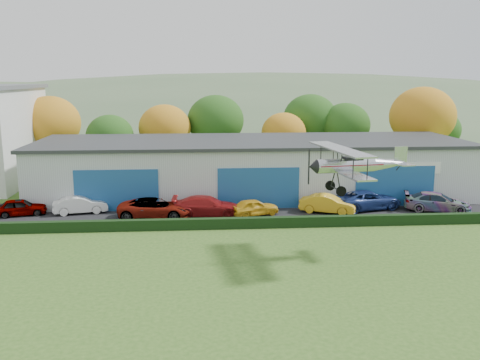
{
  "coord_description": "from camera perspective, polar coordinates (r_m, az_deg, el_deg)",
  "views": [
    {
      "loc": [
        -0.0,
        -22.18,
        11.2
      ],
      "look_at": [
        2.63,
        11.87,
        4.54
      ],
      "focal_mm": 39.66,
      "sensor_mm": 36.0,
      "label": 1
    }
  ],
  "objects": [
    {
      "name": "apron",
      "position": [
        44.7,
        -0.43,
        -3.45
      ],
      "size": [
        48.0,
        9.0,
        0.05
      ],
      "primitive_type": "cube",
      "color": "black",
      "rests_on": "ground"
    },
    {
      "name": "tree_belt",
      "position": [
        63.06,
        -3.64,
        5.92
      ],
      "size": [
        75.7,
        13.22,
        10.12
      ],
      "color": "#3D2614",
      "rests_on": "ground"
    },
    {
      "name": "hedge",
      "position": [
        39.98,
        0.05,
        -4.64
      ],
      "size": [
        46.0,
        0.6,
        0.8
      ],
      "primitive_type": "cube",
      "color": "black",
      "rests_on": "ground"
    },
    {
      "name": "car_0",
      "position": [
        46.91,
        -22.56,
        -2.71
      ],
      "size": [
        4.34,
        2.51,
        1.39
      ],
      "primitive_type": "imported",
      "rotation": [
        0.0,
        0.0,
        1.8
      ],
      "color": "gray",
      "rests_on": "apron"
    },
    {
      "name": "car_7",
      "position": [
        47.71,
        20.47,
        -2.23
      ],
      "size": [
        5.81,
        3.78,
        1.57
      ],
      "primitive_type": "imported",
      "rotation": [
        0.0,
        0.0,
        1.25
      ],
      "color": "gray",
      "rests_on": "apron"
    },
    {
      "name": "car_6",
      "position": [
        46.68,
        13.59,
        -2.09
      ],
      "size": [
        6.28,
        4.05,
        1.61
      ],
      "primitive_type": "imported",
      "rotation": [
        0.0,
        0.0,
        1.83
      ],
      "color": "navy",
      "rests_on": "apron"
    },
    {
      "name": "car_3",
      "position": [
        43.25,
        -3.57,
        -2.82
      ],
      "size": [
        5.71,
        2.52,
        1.63
      ],
      "primitive_type": "imported",
      "rotation": [
        0.0,
        0.0,
        1.53
      ],
      "color": "maroon",
      "rests_on": "apron"
    },
    {
      "name": "car_5",
      "position": [
        44.76,
        9.41,
        -2.55
      ],
      "size": [
        4.86,
        3.28,
        1.52
      ],
      "primitive_type": "imported",
      "rotation": [
        0.0,
        0.0,
        1.17
      ],
      "color": "gold",
      "rests_on": "apron"
    },
    {
      "name": "car_2",
      "position": [
        43.07,
        -9.18,
        -3.01
      ],
      "size": [
        5.93,
        2.97,
        1.61
      ],
      "primitive_type": "imported",
      "rotation": [
        0.0,
        0.0,
        1.52
      ],
      "color": "gray",
      "rests_on": "apron"
    },
    {
      "name": "car_4",
      "position": [
        43.4,
        1.55,
        -2.93
      ],
      "size": [
        4.3,
        2.83,
        1.36
      ],
      "primitive_type": "imported",
      "rotation": [
        0.0,
        0.0,
        1.91
      ],
      "color": "gold",
      "rests_on": "apron"
    },
    {
      "name": "car_1",
      "position": [
        45.98,
        -16.79,
        -2.55
      ],
      "size": [
        4.63,
        2.42,
        1.45
      ],
      "primitive_type": "imported",
      "rotation": [
        0.0,
        0.0,
        1.78
      ],
      "color": "silver",
      "rests_on": "apron"
    },
    {
      "name": "biplane",
      "position": [
        33.88,
        12.16,
        1.73
      ],
      "size": [
        6.65,
        7.63,
        2.84
      ],
      "rotation": [
        0.0,
        0.0,
        0.14
      ],
      "color": "silver"
    },
    {
      "name": "hangar",
      "position": [
        51.13,
        1.26,
        1.41
      ],
      "size": [
        40.6,
        12.6,
        5.3
      ],
      "color": "#B2B7BC",
      "rests_on": "ground"
    },
    {
      "name": "distant_hills",
      "position": [
        164.04,
        -5.9,
        2.47
      ],
      "size": [
        430.0,
        196.0,
        56.0
      ],
      "color": "#4C6642",
      "rests_on": "ground"
    },
    {
      "name": "ground",
      "position": [
        24.85,
        -4.09,
        -15.8
      ],
      "size": [
        300.0,
        300.0,
        0.0
      ],
      "primitive_type": "plane",
      "color": "#31591C",
      "rests_on": "ground"
    }
  ]
}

